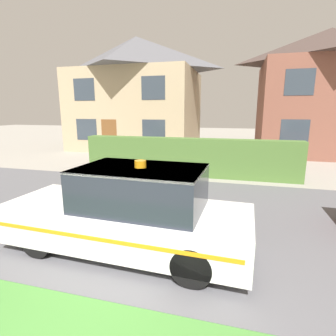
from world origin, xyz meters
TOP-DOWN VIEW (x-y plane):
  - road_strip at (0.00, 4.54)m, footprint 28.00×6.68m
  - garden_hedge at (-0.37, 8.71)m, footprint 8.70×0.58m
  - police_car at (-0.27, 2.58)m, footprint 4.62×1.76m
  - house_left at (-5.42, 16.13)m, footprint 8.42×6.59m
  - house_right at (6.40, 16.41)m, footprint 7.58×6.28m

SIDE VIEW (x-z plane):
  - road_strip at x=0.00m, z-range 0.00..0.01m
  - police_car at x=-0.27m, z-range -0.11..1.64m
  - garden_hedge at x=-0.37m, z-range 0.00..1.53m
  - house_right at x=6.40m, z-range 0.07..7.30m
  - house_left at x=-5.42m, z-range 0.08..7.57m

